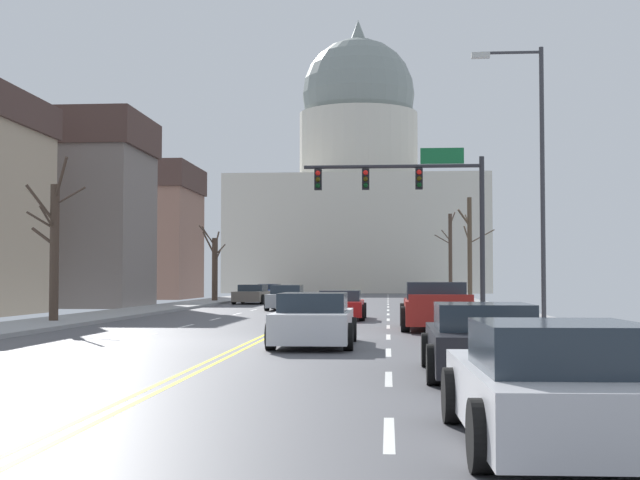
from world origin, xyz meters
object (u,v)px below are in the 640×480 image
(sedan_oncoming_00, at_px, (287,298))
(sedan_near_02, at_px, (314,321))
(signal_gantry, at_px, (418,194))
(sedan_oncoming_02, at_px, (269,292))
(sedan_near_03, at_px, (482,342))
(pickup_truck_near_01, at_px, (437,308))
(sedan_near_04, at_px, (554,388))
(sedan_near_00, at_px, (341,306))
(street_lamp_right, at_px, (534,163))
(sedan_oncoming_01, at_px, (252,295))

(sedan_oncoming_00, bearing_deg, sedan_near_02, -81.90)
(signal_gantry, bearing_deg, sedan_oncoming_02, 110.69)
(sedan_near_03, height_order, sedan_oncoming_00, sedan_oncoming_00)
(sedan_near_03, bearing_deg, pickup_truck_near_01, 90.09)
(signal_gantry, bearing_deg, sedan_near_02, -100.53)
(pickup_truck_near_01, height_order, sedan_near_02, pickup_truck_near_01)
(sedan_oncoming_00, height_order, sedan_oncoming_02, sedan_oncoming_00)
(sedan_near_04, bearing_deg, signal_gantry, 90.55)
(sedan_near_00, distance_m, sedan_oncoming_02, 31.12)
(signal_gantry, height_order, pickup_truck_near_01, signal_gantry)
(street_lamp_right, xyz_separation_m, sedan_near_02, (-6.27, -5.45, -4.55))
(sedan_near_00, height_order, sedan_oncoming_00, sedan_oncoming_00)
(signal_gantry, xyz_separation_m, sedan_near_02, (-3.17, -17.07, -4.75))
(sedan_near_04, distance_m, sedan_oncoming_01, 49.13)
(sedan_near_00, relative_size, sedan_oncoming_00, 0.99)
(pickup_truck_near_01, height_order, sedan_oncoming_02, pickup_truck_near_01)
(pickup_truck_near_01, distance_m, sedan_near_02, 8.22)
(signal_gantry, height_order, sedan_near_02, signal_gantry)
(street_lamp_right, bearing_deg, signal_gantry, 104.93)
(pickup_truck_near_01, relative_size, sedan_oncoming_00, 1.24)
(sedan_near_04, bearing_deg, sedan_oncoming_00, 100.56)
(sedan_near_03, relative_size, sedan_oncoming_00, 1.00)
(sedan_oncoming_02, bearing_deg, sedan_near_04, -79.53)
(street_lamp_right, xyz_separation_m, pickup_truck_near_01, (-2.86, 2.03, -4.47))
(pickup_truck_near_01, relative_size, sedan_near_02, 1.20)
(sedan_near_00, distance_m, sedan_near_04, 27.00)
(signal_gantry, relative_size, sedan_near_04, 1.86)
(street_lamp_right, relative_size, sedan_near_03, 1.89)
(signal_gantry, xyz_separation_m, sedan_oncoming_00, (-6.64, 7.27, -4.75))
(sedan_near_02, bearing_deg, sedan_near_00, 90.35)
(sedan_near_02, bearing_deg, sedan_near_03, -61.94)
(sedan_near_03, distance_m, sedan_near_04, 6.39)
(street_lamp_right, height_order, sedan_near_03, street_lamp_right)
(signal_gantry, relative_size, sedan_near_02, 1.68)
(sedan_oncoming_01, bearing_deg, sedan_near_04, -77.76)
(street_lamp_right, distance_m, sedan_near_00, 11.56)
(pickup_truck_near_01, bearing_deg, sedan_near_04, -89.86)
(sedan_near_03, height_order, sedan_oncoming_01, sedan_near_03)
(sedan_near_03, relative_size, sedan_oncoming_02, 1.07)
(sedan_near_02, xyz_separation_m, sedan_oncoming_02, (-7.09, 44.25, -0.04))
(signal_gantry, bearing_deg, sedan_near_04, -89.45)
(street_lamp_right, distance_m, sedan_near_03, 13.06)
(sedan_near_04, relative_size, sedan_oncoming_01, 0.92)
(sedan_oncoming_02, bearing_deg, sedan_near_02, -80.90)
(street_lamp_right, relative_size, sedan_oncoming_01, 1.85)
(signal_gantry, xyz_separation_m, sedan_near_03, (0.26, -23.51, -4.78))
(street_lamp_right, height_order, sedan_near_00, street_lamp_right)
(street_lamp_right, distance_m, sedan_oncoming_02, 41.29)
(sedan_near_00, bearing_deg, sedan_near_02, -89.65)
(street_lamp_right, bearing_deg, sedan_near_04, -98.73)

